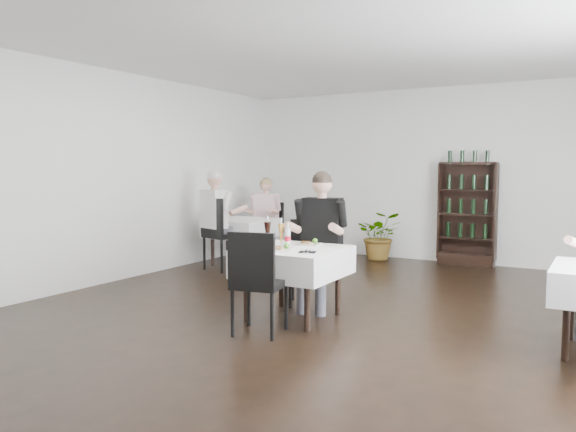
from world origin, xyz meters
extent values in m
plane|color=black|center=(0.00, 0.00, 0.00)|extent=(9.00, 9.00, 0.00)
plane|color=white|center=(0.00, 0.00, 3.00)|extent=(9.00, 9.00, 0.00)
plane|color=white|center=(0.00, 4.50, 1.50)|extent=(7.00, 0.00, 7.00)
plane|color=white|center=(-3.50, 0.00, 1.50)|extent=(0.00, 9.00, 9.00)
cube|color=black|center=(0.60, 4.32, 0.10)|extent=(0.90, 0.28, 0.20)
cylinder|color=black|center=(-0.67, -0.36, 0.35)|extent=(0.06, 0.06, 0.71)
cylinder|color=black|center=(-0.67, 0.36, 0.35)|extent=(0.06, 0.06, 0.71)
cylinder|color=black|center=(0.07, -0.36, 0.35)|extent=(0.06, 0.06, 0.71)
cylinder|color=black|center=(0.07, 0.36, 0.35)|extent=(0.06, 0.06, 0.71)
cube|color=black|center=(-0.30, 0.00, 0.73)|extent=(0.85, 0.85, 0.04)
cube|color=white|center=(-0.30, 0.00, 0.62)|extent=(1.03, 1.03, 0.30)
cylinder|color=black|center=(-3.04, 2.16, 0.35)|extent=(0.06, 0.06, 0.71)
cylinder|color=black|center=(-3.04, 2.84, 0.35)|extent=(0.06, 0.06, 0.71)
cylinder|color=black|center=(-2.36, 2.16, 0.35)|extent=(0.06, 0.06, 0.71)
cylinder|color=black|center=(-2.36, 2.84, 0.35)|extent=(0.06, 0.06, 0.71)
cube|color=black|center=(-2.70, 2.50, 0.73)|extent=(0.80, 0.80, 0.04)
cube|color=white|center=(-2.70, 2.50, 0.62)|extent=(0.98, 0.98, 0.30)
cylinder|color=black|center=(2.36, -0.04, 0.35)|extent=(0.06, 0.06, 0.71)
cylinder|color=black|center=(2.36, 0.64, 0.35)|extent=(0.06, 0.06, 0.71)
imported|color=#2A5E20|center=(-0.86, 4.15, 0.43)|extent=(0.96, 0.90, 0.86)
cylinder|color=black|center=(-0.55, 0.36, 0.23)|extent=(0.04, 0.04, 0.46)
cylinder|color=black|center=(-0.71, 0.72, 0.23)|extent=(0.04, 0.04, 0.46)
cylinder|color=black|center=(-0.18, 0.53, 0.23)|extent=(0.04, 0.04, 0.46)
cylinder|color=black|center=(-0.35, 0.89, 0.23)|extent=(0.04, 0.04, 0.46)
cube|color=black|center=(-0.45, 0.63, 0.49)|extent=(0.61, 0.61, 0.07)
cube|color=black|center=(-0.53, 0.82, 0.75)|extent=(0.44, 0.24, 0.50)
cylinder|color=black|center=(-0.16, -0.41, 0.23)|extent=(0.04, 0.04, 0.47)
cylinder|color=black|center=(-0.08, -0.80, 0.23)|extent=(0.04, 0.04, 0.47)
cylinder|color=black|center=(-0.55, -0.48, 0.23)|extent=(0.04, 0.04, 0.47)
cylinder|color=black|center=(-0.48, -0.88, 0.23)|extent=(0.04, 0.04, 0.47)
cube|color=black|center=(-0.32, -0.64, 0.50)|extent=(0.55, 0.55, 0.07)
cube|color=black|center=(-0.28, -0.85, 0.77)|extent=(0.47, 0.14, 0.51)
cylinder|color=black|center=(-2.86, 3.04, 0.23)|extent=(0.04, 0.04, 0.46)
cylinder|color=black|center=(-2.86, 3.44, 0.23)|extent=(0.04, 0.04, 0.46)
cylinder|color=black|center=(-2.47, 3.05, 0.23)|extent=(0.04, 0.04, 0.46)
cylinder|color=black|center=(-2.47, 3.44, 0.23)|extent=(0.04, 0.04, 0.46)
cube|color=black|center=(-2.66, 3.24, 0.49)|extent=(0.46, 0.46, 0.07)
cube|color=black|center=(-2.67, 3.45, 0.76)|extent=(0.46, 0.05, 0.50)
cylinder|color=black|center=(-2.38, 2.13, 0.26)|extent=(0.04, 0.04, 0.53)
cylinder|color=black|center=(-2.51, 1.69, 0.26)|extent=(0.04, 0.04, 0.53)
cylinder|color=black|center=(-2.82, 2.26, 0.26)|extent=(0.04, 0.04, 0.53)
cylinder|color=black|center=(-2.95, 1.82, 0.26)|extent=(0.04, 0.04, 0.53)
cube|color=black|center=(-2.66, 1.98, 0.56)|extent=(0.65, 0.65, 0.08)
cube|color=black|center=(-2.73, 1.75, 0.87)|extent=(0.52, 0.20, 0.57)
cube|color=#42424A|center=(-0.33, 0.39, 0.62)|extent=(0.22, 0.48, 0.15)
cylinder|color=#42424A|center=(-0.30, 0.19, 0.27)|extent=(0.12, 0.12, 0.54)
cube|color=#42424A|center=(-0.11, 0.42, 0.62)|extent=(0.22, 0.48, 0.15)
cylinder|color=#42424A|center=(-0.08, 0.23, 0.27)|extent=(0.12, 0.12, 0.54)
cube|color=black|center=(-0.25, 0.61, 0.98)|extent=(0.47, 0.31, 0.61)
cylinder|color=tan|center=(-0.46, 0.28, 0.96)|extent=(0.14, 0.35, 0.17)
cylinder|color=tan|center=(0.04, 0.36, 0.96)|extent=(0.14, 0.35, 0.17)
sphere|color=tan|center=(-0.25, 0.59, 1.44)|extent=(0.23, 0.23, 0.23)
sphere|color=black|center=(-0.25, 0.59, 1.47)|extent=(0.23, 0.23, 0.23)
cube|color=#42424A|center=(-2.72, 3.05, 0.56)|extent=(0.22, 0.44, 0.14)
cylinder|color=#42424A|center=(-2.69, 2.87, 0.25)|extent=(0.11, 0.11, 0.49)
cube|color=#42424A|center=(-2.53, 3.09, 0.56)|extent=(0.22, 0.44, 0.14)
cylinder|color=#42424A|center=(-2.49, 2.91, 0.25)|extent=(0.11, 0.11, 0.49)
cube|color=beige|center=(-2.67, 3.25, 0.89)|extent=(0.44, 0.30, 0.55)
cylinder|color=tan|center=(-2.84, 2.94, 0.87)|extent=(0.14, 0.32, 0.16)
cylinder|color=tan|center=(-2.38, 3.04, 0.87)|extent=(0.14, 0.32, 0.16)
sphere|color=tan|center=(-2.66, 3.23, 1.31)|extent=(0.21, 0.21, 0.21)
sphere|color=olive|center=(-2.66, 3.23, 1.34)|extent=(0.21, 0.21, 0.21)
cube|color=#42424A|center=(-2.60, 2.01, 0.62)|extent=(0.29, 0.49, 0.15)
cylinder|color=#42424A|center=(-2.53, 2.20, 0.27)|extent=(0.12, 0.12, 0.54)
cube|color=#42424A|center=(-2.81, 2.08, 0.62)|extent=(0.29, 0.49, 0.15)
cylinder|color=#42424A|center=(-2.74, 2.27, 0.27)|extent=(0.12, 0.12, 0.54)
cube|color=white|center=(-2.77, 1.85, 0.98)|extent=(0.49, 0.37, 0.61)
cylinder|color=tan|center=(-2.43, 2.05, 0.96)|extent=(0.19, 0.35, 0.17)
cylinder|color=tan|center=(-2.91, 2.21, 0.96)|extent=(0.19, 0.35, 0.17)
sphere|color=tan|center=(-2.76, 1.87, 1.44)|extent=(0.23, 0.23, 0.23)
sphere|color=beige|center=(-2.76, 1.87, 1.47)|extent=(0.23, 0.23, 0.23)
cylinder|color=tan|center=(2.35, 0.78, 0.92)|extent=(0.17, 0.34, 0.16)
cube|color=white|center=(-0.26, 0.28, 0.78)|extent=(0.28, 0.28, 0.02)
cube|color=#553018|center=(-0.29, 0.26, 0.80)|extent=(0.12, 0.11, 0.02)
sphere|color=#427C21|center=(-0.20, 0.32, 0.82)|extent=(0.06, 0.06, 0.06)
cube|color=brown|center=(-0.24, 0.22, 0.80)|extent=(0.10, 0.08, 0.02)
cube|color=white|center=(-0.34, -0.22, 0.78)|extent=(0.34, 0.34, 0.02)
cube|color=#553018|center=(-0.37, -0.24, 0.80)|extent=(0.13, 0.13, 0.02)
sphere|color=#427C21|center=(-0.27, -0.18, 0.82)|extent=(0.06, 0.06, 0.06)
cube|color=brown|center=(-0.32, -0.29, 0.80)|extent=(0.10, 0.08, 0.02)
cone|color=black|center=(-0.60, -0.04, 0.90)|extent=(0.08, 0.08, 0.27)
cylinder|color=silver|center=(-0.60, -0.04, 1.07)|extent=(0.02, 0.02, 0.07)
cone|color=gold|center=(-0.49, 0.06, 0.89)|extent=(0.07, 0.07, 0.25)
cylinder|color=silver|center=(-0.49, 0.06, 1.05)|extent=(0.02, 0.02, 0.06)
cylinder|color=silver|center=(-0.40, 0.05, 0.87)|extent=(0.06, 0.06, 0.21)
cylinder|color=red|center=(-0.40, 0.05, 0.86)|extent=(0.07, 0.07, 0.05)
cylinder|color=silver|center=(-0.40, 0.05, 1.00)|extent=(0.02, 0.02, 0.05)
cube|color=black|center=(-0.02, -0.20, 0.77)|extent=(0.20, 0.18, 0.01)
cylinder|color=silver|center=(-0.04, -0.20, 0.78)|extent=(0.07, 0.18, 0.01)
cylinder|color=silver|center=(0.00, -0.20, 0.78)|extent=(0.08, 0.18, 0.01)
camera|label=1|loc=(2.62, -5.22, 1.64)|focal=35.00mm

